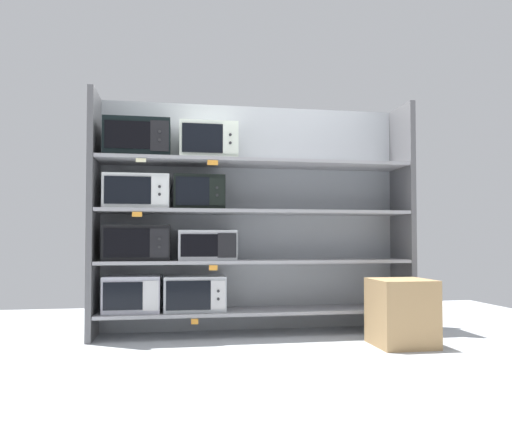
% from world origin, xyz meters
% --- Properties ---
extents(ground, '(6.78, 6.00, 0.02)m').
position_xyz_m(ground, '(0.00, -1.00, -0.01)').
color(ground, '#B2B7BC').
extents(back_panel, '(2.98, 0.04, 2.12)m').
position_xyz_m(back_panel, '(0.00, 0.25, 1.06)').
color(back_panel, '#9EA3A8').
rests_on(back_panel, ground).
extents(upright_left, '(0.05, 0.46, 2.12)m').
position_xyz_m(upright_left, '(-1.42, 0.00, 1.06)').
color(upright_left, '#5B5B5E').
rests_on(upright_left, ground).
extents(upright_right, '(0.05, 0.46, 2.12)m').
position_xyz_m(upright_right, '(1.42, 0.00, 1.06)').
color(upright_right, '#5B5B5E').
rests_on(upright_right, ground).
extents(shelf_0, '(2.78, 0.46, 0.03)m').
position_xyz_m(shelf_0, '(0.00, 0.00, 0.20)').
color(shelf_0, '#99999E').
rests_on(shelf_0, ground).
extents(microwave_0, '(0.48, 0.34, 0.31)m').
position_xyz_m(microwave_0, '(-1.09, -0.00, 0.38)').
color(microwave_0, '#B3B4C2').
rests_on(microwave_0, shelf_0).
extents(microwave_1, '(0.53, 0.36, 0.31)m').
position_xyz_m(microwave_1, '(-0.55, -0.00, 0.37)').
color(microwave_1, '#B8BDC2').
rests_on(microwave_1, shelf_0).
extents(price_tag_0, '(0.06, 0.00, 0.05)m').
position_xyz_m(price_tag_0, '(-0.56, -0.23, 0.16)').
color(price_tag_0, orange).
extents(shelf_1, '(2.78, 0.46, 0.03)m').
position_xyz_m(shelf_1, '(0.00, 0.00, 0.65)').
color(shelf_1, '#99999E').
extents(microwave_2, '(0.56, 0.39, 0.31)m').
position_xyz_m(microwave_2, '(-1.05, -0.00, 0.82)').
color(microwave_2, black).
rests_on(microwave_2, shelf_1).
extents(microwave_3, '(0.50, 0.39, 0.26)m').
position_xyz_m(microwave_3, '(-0.44, -0.00, 0.80)').
color(microwave_3, '#B5B8BD').
rests_on(microwave_3, shelf_1).
extents(price_tag_1, '(0.07, 0.00, 0.04)m').
position_xyz_m(price_tag_1, '(-0.40, -0.23, 0.61)').
color(price_tag_1, orange).
extents(shelf_2, '(2.78, 0.46, 0.03)m').
position_xyz_m(shelf_2, '(0.00, 0.00, 1.10)').
color(shelf_2, '#99999E').
extents(microwave_4, '(0.55, 0.39, 0.30)m').
position_xyz_m(microwave_4, '(-1.05, -0.00, 1.26)').
color(microwave_4, silver).
rests_on(microwave_4, shelf_2).
extents(microwave_5, '(0.44, 0.35, 0.30)m').
position_xyz_m(microwave_5, '(-0.52, -0.00, 1.26)').
color(microwave_5, black).
rests_on(microwave_5, shelf_2).
extents(price_tag_2, '(0.08, 0.00, 0.04)m').
position_xyz_m(price_tag_2, '(-1.03, -0.23, 1.05)').
color(price_tag_2, orange).
extents(shelf_3, '(2.78, 0.46, 0.03)m').
position_xyz_m(shelf_3, '(0.00, 0.00, 1.54)').
color(shelf_3, '#99999E').
extents(microwave_6, '(0.56, 0.43, 0.32)m').
position_xyz_m(microwave_6, '(-1.05, -0.00, 1.72)').
color(microwave_6, black).
rests_on(microwave_6, shelf_3).
extents(microwave_7, '(0.51, 0.37, 0.32)m').
position_xyz_m(microwave_7, '(-0.44, -0.00, 1.72)').
color(microwave_7, silver).
rests_on(microwave_7, shelf_3).
extents(price_tag_3, '(0.08, 0.00, 0.03)m').
position_xyz_m(price_tag_3, '(-1.01, -0.23, 1.51)').
color(price_tag_3, beige).
extents(price_tag_4, '(0.09, 0.00, 0.04)m').
position_xyz_m(price_tag_4, '(-0.41, -0.23, 1.50)').
color(price_tag_4, orange).
extents(shipping_carton, '(0.45, 0.45, 0.53)m').
position_xyz_m(shipping_carton, '(1.06, -0.69, 0.26)').
color(shipping_carton, tan).
rests_on(shipping_carton, ground).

